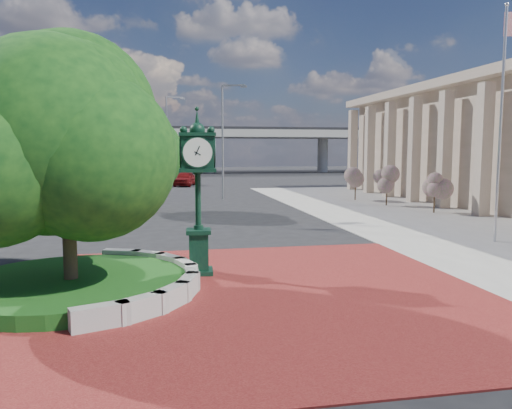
% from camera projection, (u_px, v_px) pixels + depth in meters
% --- Properties ---
extents(ground, '(200.00, 200.00, 0.00)m').
position_uv_depth(ground, '(255.00, 284.00, 14.27)').
color(ground, black).
rests_on(ground, ground).
extents(plaza, '(12.00, 12.00, 0.04)m').
position_uv_depth(plaza, '(262.00, 293.00, 13.29)').
color(plaza, maroon).
rests_on(plaza, ground).
extents(sidewalk, '(20.00, 50.00, 0.04)m').
position_uv_depth(sidewalk, '(512.00, 221.00, 26.97)').
color(sidewalk, '#9E9B93').
rests_on(sidewalk, ground).
extents(planter_wall, '(2.96, 6.77, 0.54)m').
position_uv_depth(planter_wall, '(159.00, 279.00, 13.75)').
color(planter_wall, '#9E9B93').
rests_on(planter_wall, ground).
extents(grass_bed, '(6.10, 6.10, 0.40)m').
position_uv_depth(grass_bed, '(71.00, 286.00, 13.34)').
color(grass_bed, '#154914').
rests_on(grass_bed, ground).
extents(overpass, '(90.00, 12.00, 7.50)m').
position_uv_depth(overpass, '(176.00, 134.00, 81.92)').
color(overpass, '#9E9B93').
rests_on(overpass, ground).
extents(tree_planter, '(5.20, 5.20, 6.33)m').
position_uv_depth(tree_planter, '(66.00, 153.00, 12.95)').
color(tree_planter, '#38281C').
rests_on(tree_planter, ground).
extents(tree_street, '(4.40, 4.40, 5.45)m').
position_uv_depth(tree_street, '(138.00, 159.00, 30.78)').
color(tree_street, '#38281C').
rests_on(tree_street, ground).
extents(post_clock, '(1.10, 1.10, 5.01)m').
position_uv_depth(post_clock, '(198.00, 185.00, 15.03)').
color(post_clock, black).
rests_on(post_clock, ground).
extents(parked_car, '(2.86, 4.85, 1.55)m').
position_uv_depth(parked_car, '(185.00, 179.00, 53.31)').
color(parked_car, '#630E0E').
rests_on(parked_car, ground).
extents(flagpole_a, '(1.49, 0.29, 9.62)m').
position_uv_depth(flagpole_a, '(501.00, 122.00, 20.17)').
color(flagpole_a, silver).
rests_on(flagpole_a, ground).
extents(street_lamp_near, '(1.92, 0.73, 8.78)m').
position_uv_depth(street_lamp_near, '(225.00, 133.00, 38.39)').
color(street_lamp_near, slate).
rests_on(street_lamp_near, ground).
extents(street_lamp_far, '(2.13, 0.78, 9.70)m').
position_uv_depth(street_lamp_far, '(169.00, 133.00, 55.12)').
color(street_lamp_far, slate).
rests_on(street_lamp_far, ground).
extents(shrub_near, '(1.20, 1.20, 2.20)m').
position_uv_depth(shrub_near, '(435.00, 187.00, 30.07)').
color(shrub_near, '#38281C').
rests_on(shrub_near, ground).
extents(shrub_mid, '(1.20, 1.20, 2.20)m').
position_uv_depth(shrub_mid, '(387.00, 183.00, 34.05)').
color(shrub_mid, '#38281C').
rests_on(shrub_mid, ground).
extents(shrub_far, '(1.20, 1.20, 2.20)m').
position_uv_depth(shrub_far, '(356.00, 180.00, 37.76)').
color(shrub_far, '#38281C').
rests_on(shrub_far, ground).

